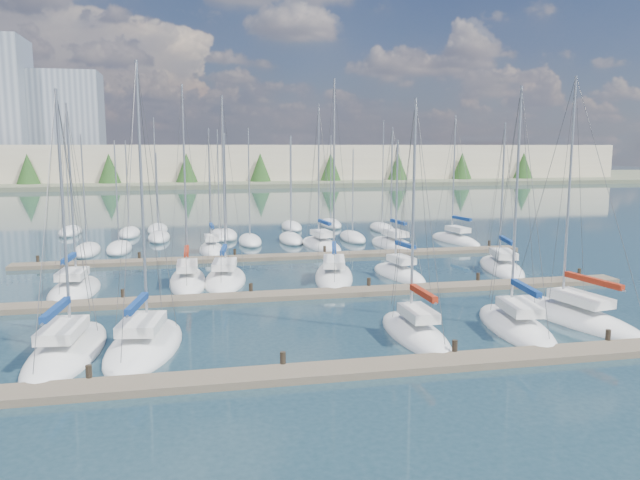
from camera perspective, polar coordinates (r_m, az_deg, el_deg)
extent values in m
plane|color=#223A45|center=(83.78, -6.54, 1.89)|extent=(400.00, 400.00, 0.00)
cube|color=#6B5E4C|center=(27.73, 5.25, -11.56)|extent=(44.00, 1.80, 0.35)
cylinder|color=#2D261C|center=(27.72, -20.35, -11.76)|extent=(0.26, 0.26, 1.10)
cylinder|color=#2D261C|center=(27.67, -3.41, -11.26)|extent=(0.26, 0.26, 1.10)
cylinder|color=#2D261C|center=(29.84, 12.21, -9.95)|extent=(0.26, 0.26, 1.10)
cylinder|color=#2D261C|center=(33.81, 24.81, -8.35)|extent=(0.26, 0.26, 1.10)
cube|color=#6B5E4C|center=(40.75, -0.58, -4.95)|extent=(44.00, 1.80, 0.35)
cylinder|color=#2D261C|center=(41.05, -17.56, -5.04)|extent=(0.26, 0.26, 1.10)
cylinder|color=#2D261C|center=(41.02, -6.34, -4.70)|extent=(0.26, 0.26, 1.10)
cylinder|color=#2D261C|center=(42.51, 4.48, -4.20)|extent=(0.26, 0.26, 1.10)
cylinder|color=#2D261C|center=(45.39, 14.23, -3.62)|extent=(0.26, 0.26, 1.10)
cylinder|color=#2D261C|center=(49.41, 22.61, -3.04)|extent=(0.26, 0.26, 1.10)
cube|color=#6B5E4C|center=(54.26, -3.50, -1.55)|extent=(44.00, 1.80, 0.35)
cylinder|color=#2D261C|center=(55.91, -24.38, -1.86)|extent=(0.26, 0.26, 1.10)
cylinder|color=#2D261C|center=(54.72, -16.18, -1.64)|extent=(0.26, 0.26, 1.10)
cylinder|color=#2D261C|center=(54.69, -7.79, -1.38)|extent=(0.26, 0.26, 1.10)
cylinder|color=#2D261C|center=(55.82, 0.42, -1.10)|extent=(0.26, 0.26, 1.10)
cylinder|color=#2D261C|center=(58.04, 8.16, -0.81)|extent=(0.26, 0.26, 1.10)
cylinder|color=#2D261C|center=(61.24, 15.21, -0.54)|extent=(0.26, 0.26, 1.10)
ellipsoid|color=white|center=(32.72, 8.67, -8.64)|extent=(2.48, 7.76, 1.60)
cube|color=maroon|center=(32.72, 8.67, -8.64)|extent=(1.29, 3.73, 0.12)
cube|color=silver|center=(32.02, 8.97, -6.61)|extent=(1.35, 2.72, 0.50)
cylinder|color=#9EA0A5|center=(32.00, 8.53, 2.91)|extent=(0.14, 0.14, 10.95)
cylinder|color=#9EA0A5|center=(31.20, 9.43, -5.04)|extent=(0.13, 3.25, 0.10)
cube|color=maroon|center=(31.17, 9.43, -4.82)|extent=(0.33, 2.99, 0.30)
ellipsoid|color=white|center=(31.70, -15.72, -9.44)|extent=(4.62, 9.12, 1.60)
cube|color=silver|center=(30.93, -16.00, -7.39)|extent=(2.26, 3.30, 0.50)
cylinder|color=#9EA0A5|center=(30.97, -15.98, 3.96)|extent=(0.14, 0.14, 12.53)
cylinder|color=#9EA0A5|center=(30.00, -16.39, -5.82)|extent=(0.69, 3.63, 0.10)
cube|color=navy|center=(29.98, -16.40, -5.60)|extent=(0.84, 3.37, 0.30)
ellipsoid|color=white|center=(44.84, -21.50, -4.43)|extent=(3.49, 8.00, 1.60)
cube|color=maroon|center=(44.84, -21.50, -4.43)|extent=(1.79, 3.85, 0.12)
cube|color=silver|center=(44.20, -21.71, -2.90)|extent=(1.82, 2.84, 0.50)
cylinder|color=#9EA0A5|center=(44.49, -21.80, 4.21)|extent=(0.14, 0.14, 11.33)
cylinder|color=#9EA0A5|center=(43.42, -21.98, -1.71)|extent=(0.31, 3.28, 0.10)
cube|color=navy|center=(43.40, -21.99, -1.55)|extent=(0.50, 3.03, 0.30)
ellipsoid|color=white|center=(35.12, 17.41, -7.74)|extent=(3.85, 8.80, 1.60)
cube|color=silver|center=(34.41, 17.77, -5.85)|extent=(1.89, 3.15, 0.50)
cylinder|color=#9EA0A5|center=(34.52, 17.51, 3.60)|extent=(0.14, 0.14, 11.65)
cylinder|color=#9EA0A5|center=(33.55, 18.28, -4.40)|extent=(0.58, 3.55, 0.10)
cube|color=navy|center=(33.53, 18.29, -4.20)|extent=(0.74, 3.30, 0.30)
ellipsoid|color=white|center=(60.65, 0.08, -0.56)|extent=(3.75, 8.82, 1.60)
cube|color=maroon|center=(60.65, 0.08, -0.56)|extent=(1.91, 4.25, 0.12)
cube|color=silver|center=(60.05, 0.21, 0.60)|extent=(1.88, 3.15, 0.50)
cylinder|color=#9EA0A5|center=(60.57, -0.12, 6.41)|extent=(0.14, 0.14, 12.58)
cylinder|color=#9EA0A5|center=(59.27, 0.42, 1.52)|extent=(0.48, 3.59, 0.10)
cube|color=navy|center=(59.25, 0.42, 1.64)|extent=(0.65, 3.32, 0.30)
ellipsoid|color=white|center=(61.20, 6.71, -0.54)|extent=(3.73, 8.66, 1.60)
cube|color=silver|center=(60.63, 6.90, 0.62)|extent=(1.90, 3.09, 0.50)
cylinder|color=#9EA0A5|center=(61.15, 6.56, 5.33)|extent=(0.14, 0.14, 10.36)
cylinder|color=#9EA0A5|center=(59.88, 7.18, 1.53)|extent=(0.42, 3.53, 0.10)
cube|color=navy|center=(59.87, 7.18, 1.64)|extent=(0.60, 3.27, 0.30)
ellipsoid|color=white|center=(58.65, -9.87, -1.00)|extent=(2.40, 6.29, 1.60)
cube|color=silver|center=(58.14, -9.89, 0.21)|extent=(1.30, 2.21, 0.50)
cylinder|color=#9EA0A5|center=(58.46, -10.06, 5.03)|extent=(0.14, 0.14, 10.21)
cylinder|color=#9EA0A5|center=(57.51, -9.88, 1.18)|extent=(0.16, 2.62, 0.10)
cube|color=navy|center=(57.49, -9.89, 1.29)|extent=(0.35, 2.42, 0.30)
ellipsoid|color=white|center=(31.94, -22.12, -9.62)|extent=(3.84, 9.77, 1.60)
cube|color=silver|center=(31.13, -22.49, -7.61)|extent=(1.93, 3.48, 0.50)
cylinder|color=#9EA0A5|center=(31.33, -22.43, 2.43)|extent=(0.14, 0.14, 11.15)
cylinder|color=#9EA0A5|center=(30.16, -23.00, -6.09)|extent=(0.48, 4.00, 0.10)
cube|color=navy|center=(30.13, -23.01, -5.87)|extent=(0.65, 3.70, 0.30)
ellipsoid|color=white|center=(51.44, 16.24, -2.56)|extent=(4.69, 9.20, 1.60)
cube|color=silver|center=(50.79, 16.43, -1.22)|extent=(2.17, 3.35, 0.50)
cylinder|color=#9EA0A5|center=(51.32, 16.33, 4.47)|extent=(0.14, 0.14, 10.42)
cylinder|color=#9EA0A5|center=(49.96, 16.69, -0.17)|extent=(0.95, 3.62, 0.10)
cube|color=navy|center=(49.94, 16.69, -0.03)|extent=(1.08, 3.38, 0.30)
ellipsoid|color=white|center=(65.27, 12.25, -0.11)|extent=(3.54, 8.48, 1.60)
cube|color=black|center=(65.27, 12.25, -0.11)|extent=(1.80, 4.08, 0.12)
cube|color=silver|center=(64.74, 12.48, 0.98)|extent=(1.72, 3.04, 0.50)
cylinder|color=#9EA0A5|center=(65.17, 12.13, 5.96)|extent=(0.14, 0.14, 11.65)
cylinder|color=#9EA0A5|center=(64.07, 12.83, 1.84)|extent=(0.59, 3.43, 0.10)
cube|color=navy|center=(64.05, 12.83, 1.94)|extent=(0.75, 3.19, 0.30)
ellipsoid|color=white|center=(45.60, -8.65, -3.72)|extent=(3.94, 8.64, 1.60)
cube|color=maroon|center=(45.60, -8.65, -3.72)|extent=(2.01, 4.16, 0.12)
cube|color=silver|center=(44.93, -8.72, -2.21)|extent=(1.96, 3.10, 0.50)
cylinder|color=#9EA0A5|center=(45.30, -8.79, 5.29)|extent=(0.14, 0.14, 12.12)
cylinder|color=#9EA0A5|center=(44.09, -8.81, -1.03)|extent=(0.54, 3.49, 0.10)
cube|color=navy|center=(44.07, -8.81, -0.88)|extent=(0.70, 3.24, 0.30)
ellipsoid|color=white|center=(38.13, 22.07, -6.70)|extent=(4.52, 10.46, 1.60)
cube|color=black|center=(38.13, 22.07, -6.70)|extent=(2.28, 5.04, 0.12)
cube|color=silver|center=(37.47, 22.71, -4.95)|extent=(2.14, 3.76, 0.50)
cylinder|color=#9EA0A5|center=(37.55, 21.83, 4.31)|extent=(0.14, 0.14, 12.37)
cylinder|color=#9EA0A5|center=(36.70, 23.69, -3.60)|extent=(0.82, 4.21, 0.10)
cube|color=maroon|center=(36.67, 23.70, -3.42)|extent=(0.96, 3.91, 0.30)
ellipsoid|color=white|center=(45.56, -11.98, -3.82)|extent=(2.69, 9.10, 1.60)
cube|color=silver|center=(44.86, -12.04, -2.32)|extent=(1.46, 3.19, 0.50)
cylinder|color=#9EA0A5|center=(45.31, -12.27, 5.65)|extent=(0.14, 0.14, 12.84)
cylinder|color=#9EA0A5|center=(43.96, -12.10, -1.15)|extent=(0.15, 3.81, 0.10)
cube|color=maroon|center=(43.94, -12.10, -0.99)|extent=(0.35, 3.51, 0.30)
ellipsoid|color=white|center=(47.26, 7.21, -3.25)|extent=(3.36, 7.24, 1.60)
cube|color=maroon|center=(47.26, 7.21, -3.25)|extent=(1.70, 3.49, 0.12)
cube|color=silver|center=(46.71, 7.44, -1.77)|extent=(1.63, 2.61, 0.50)
cylinder|color=#9EA0A5|center=(46.93, 7.02, 3.55)|extent=(0.14, 0.14, 9.04)
cylinder|color=#9EA0A5|center=(46.05, 7.80, -0.60)|extent=(0.57, 2.91, 0.10)
cube|color=navy|center=(46.03, 7.80, -0.45)|extent=(0.73, 2.71, 0.30)
ellipsoid|color=white|center=(46.27, 1.27, -3.44)|extent=(4.96, 10.59, 1.60)
cube|color=silver|center=(45.52, 1.28, -1.97)|extent=(2.28, 3.83, 0.50)
cylinder|color=#9EA0A5|center=(46.12, 1.29, 6.23)|extent=(0.14, 0.14, 13.39)
cylinder|color=#9EA0A5|center=(44.53, 1.30, -0.84)|extent=(1.04, 4.21, 0.10)
cube|color=navy|center=(44.51, 1.30, -0.68)|extent=(1.16, 3.92, 0.30)
cylinder|color=#9EA0A5|center=(73.95, -22.14, 5.48)|extent=(0.12, 0.12, 11.20)
ellipsoid|color=white|center=(74.48, -21.87, 0.68)|extent=(2.20, 6.40, 1.40)
cylinder|color=#9EA0A5|center=(66.51, -8.65, 5.28)|extent=(0.12, 0.12, 10.14)
ellipsoid|color=white|center=(67.08, -8.54, 0.40)|extent=(2.20, 6.40, 1.40)
cylinder|color=#9EA0A5|center=(66.26, -9.28, 5.41)|extent=(0.12, 0.12, 10.49)
ellipsoid|color=white|center=(66.83, -9.16, 0.35)|extent=(2.20, 6.40, 1.40)
cylinder|color=#9EA0A5|center=(75.39, 1.00, 5.73)|extent=(0.12, 0.12, 10.06)
ellipsoid|color=white|center=(75.89, 0.98, 1.44)|extent=(2.20, 6.40, 1.40)
cylinder|color=#9EA0A5|center=(70.59, -17.22, 4.88)|extent=(0.12, 0.12, 9.39)
ellipsoid|color=white|center=(71.10, -17.03, 0.58)|extent=(2.20, 6.40, 1.40)
cylinder|color=#9EA0A5|center=(59.86, -20.80, 4.33)|extent=(0.12, 0.12, 9.85)
ellipsoid|color=white|center=(60.48, -20.52, -0.94)|extent=(2.20, 6.40, 1.40)
cylinder|color=#9EA0A5|center=(60.16, -18.11, 4.22)|extent=(0.12, 0.12, 9.30)
ellipsoid|color=white|center=(60.75, -17.88, -0.77)|extent=(2.20, 6.40, 1.40)
cylinder|color=#9EA0A5|center=(71.71, 5.77, 6.18)|extent=(0.12, 0.12, 11.68)
ellipsoid|color=white|center=(72.26, 5.69, 1.04)|extent=(2.20, 6.40, 1.40)
cylinder|color=#9EA0A5|center=(63.10, -2.73, 5.02)|extent=(0.12, 0.12, 9.76)
ellipsoid|color=white|center=(63.68, -2.69, 0.05)|extent=(2.20, 6.40, 1.40)
cylinder|color=#9EA0A5|center=(72.90, -14.81, 6.09)|extent=(0.12, 0.12, 11.95)
ellipsoid|color=white|center=(73.45, -14.62, 0.92)|extent=(2.20, 6.40, 1.40)
cylinder|color=#9EA0A5|center=(64.25, 3.02, 4.51)|extent=(0.12, 0.12, 8.46)
ellipsoid|color=white|center=(64.78, 2.99, 0.19)|extent=(2.20, 6.40, 1.40)
cylinder|color=#9EA0A5|center=(66.56, -14.64, 4.23)|extent=(0.12, 0.12, 8.12)
ellipsoid|color=white|center=(67.05, -14.49, 0.22)|extent=(2.20, 6.40, 1.40)
cylinder|color=#9EA0A5|center=(72.99, -2.65, 5.60)|extent=(0.12, 0.12, 10.00)
ellipsoid|color=white|center=(73.50, -2.62, 1.20)|extent=(2.20, 6.40, 1.40)
cylinder|color=#9EA0A5|center=(62.20, -6.51, 5.29)|extent=(0.12, 0.12, 10.54)
ellipsoid|color=white|center=(62.81, -6.42, -0.11)|extent=(2.20, 6.40, 1.40)
cube|color=#666B51|center=(173.27, -9.40, 5.43)|extent=(400.00, 60.00, 1.00)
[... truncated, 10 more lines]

